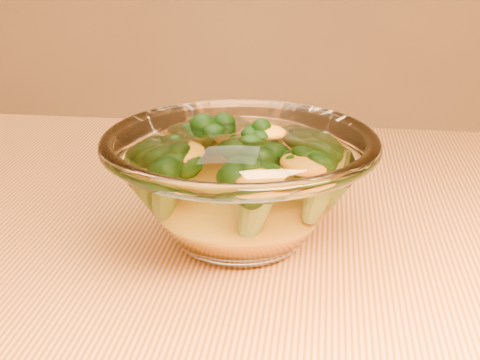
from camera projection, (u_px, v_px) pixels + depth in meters
name	position (u px, v px, depth m)	size (l,w,h in m)	color
table	(223.00, 354.00, 0.62)	(1.20, 0.80, 0.75)	#DD8442
glass_bowl	(240.00, 185.00, 0.59)	(0.24, 0.24, 0.11)	white
cheese_sauce	(240.00, 209.00, 0.60)	(0.12, 0.12, 0.03)	yellow
broccoli_heap	(237.00, 164.00, 0.59)	(0.17, 0.16, 0.08)	black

